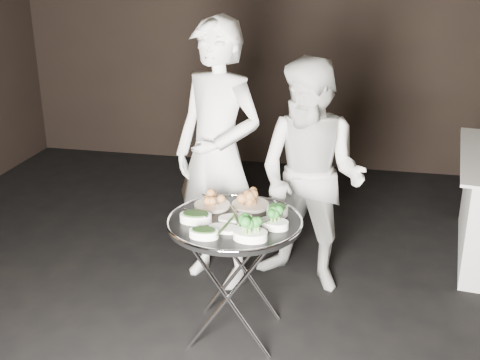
% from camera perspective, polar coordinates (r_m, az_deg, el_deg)
% --- Properties ---
extents(wall_back, '(6.00, 0.05, 3.00)m').
position_cam_1_polar(wall_back, '(6.34, 5.90, 14.46)').
color(wall_back, black).
rests_on(wall_back, floor).
extents(tray_stand, '(0.50, 0.43, 0.74)m').
position_cam_1_polar(tray_stand, '(3.58, -0.50, -8.87)').
color(tray_stand, silver).
rests_on(tray_stand, floor).
extents(serving_tray, '(0.78, 0.78, 0.04)m').
position_cam_1_polar(serving_tray, '(3.43, -0.51, -4.01)').
color(serving_tray, black).
rests_on(serving_tray, tray_stand).
extents(potato_plate_a, '(0.22, 0.22, 0.08)m').
position_cam_1_polar(potato_plate_a, '(3.59, -2.67, -2.04)').
color(potato_plate_a, beige).
rests_on(potato_plate_a, serving_tray).
extents(potato_plate_b, '(0.23, 0.23, 0.08)m').
position_cam_1_polar(potato_plate_b, '(3.59, 0.98, -2.00)').
color(potato_plate_b, beige).
rests_on(potato_plate_b, serving_tray).
extents(greens_bowl, '(0.13, 0.13, 0.07)m').
position_cam_1_polar(greens_bowl, '(3.49, 3.56, -2.81)').
color(greens_bowl, white).
rests_on(greens_bowl, serving_tray).
extents(asparagus_plate_a, '(0.22, 0.17, 0.04)m').
position_cam_1_polar(asparagus_plate_a, '(3.42, -0.45, -3.53)').
color(asparagus_plate_a, white).
rests_on(asparagus_plate_a, serving_tray).
extents(asparagus_plate_b, '(0.20, 0.13, 0.04)m').
position_cam_1_polar(asparagus_plate_b, '(3.30, -1.40, -4.52)').
color(asparagus_plate_b, white).
rests_on(asparagus_plate_b, serving_tray).
extents(spinach_bowl_a, '(0.19, 0.13, 0.08)m').
position_cam_1_polar(spinach_bowl_a, '(3.40, -4.21, -3.44)').
color(spinach_bowl_a, white).
rests_on(spinach_bowl_a, serving_tray).
extents(spinach_bowl_b, '(0.16, 0.10, 0.07)m').
position_cam_1_polar(spinach_bowl_b, '(3.22, -3.46, -4.96)').
color(spinach_bowl_b, white).
rests_on(spinach_bowl_b, serving_tray).
extents(broccoli_bowl_a, '(0.19, 0.15, 0.07)m').
position_cam_1_polar(broccoli_bowl_a, '(3.33, 3.25, -4.03)').
color(broccoli_bowl_a, white).
rests_on(broccoli_bowl_a, serving_tray).
extents(broccoli_bowl_b, '(0.18, 0.13, 0.08)m').
position_cam_1_polar(broccoli_bowl_b, '(3.19, 0.98, -5.07)').
color(broccoli_bowl_b, white).
rests_on(broccoli_bowl_b, serving_tray).
extents(serving_utensils, '(0.58, 0.44, 0.01)m').
position_cam_1_polar(serving_utensils, '(3.46, -0.01, -2.66)').
color(serving_utensils, silver).
rests_on(serving_utensils, serving_tray).
extents(waiter_left, '(0.79, 0.67, 1.83)m').
position_cam_1_polar(waiter_left, '(4.02, -2.12, 2.29)').
color(waiter_left, silver).
rests_on(waiter_left, floor).
extents(waiter_right, '(0.92, 0.82, 1.58)m').
position_cam_1_polar(waiter_right, '(4.00, 6.74, 0.20)').
color(waiter_right, silver).
rests_on(waiter_right, floor).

